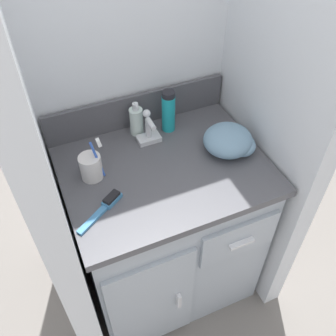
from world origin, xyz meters
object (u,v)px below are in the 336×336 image
toothbrush_cup (91,167)px  hairbrush (105,206)px  soap_dispenser (136,121)px  hand_towel (231,141)px  shaving_cream_can (168,111)px

toothbrush_cup → hairbrush: toothbrush_cup is taller
soap_dispenser → hairbrush: 0.40m
hairbrush → hand_towel: size_ratio=0.94×
hairbrush → hand_towel: bearing=-24.1°
toothbrush_cup → shaving_cream_can: shaving_cream_can is taller
soap_dispenser → hairbrush: bearing=-125.3°
toothbrush_cup → soap_dispenser: bearing=36.2°
toothbrush_cup → hairbrush: 0.16m
soap_dispenser → shaving_cream_can: (0.12, -0.03, 0.03)m
toothbrush_cup → soap_dispenser: size_ratio=1.19×
soap_dispenser → hand_towel: 0.37m
soap_dispenser → toothbrush_cup: bearing=-143.8°
soap_dispenser → hairbrush: soap_dispenser is taller
toothbrush_cup → soap_dispenser: toothbrush_cup is taller
toothbrush_cup → hairbrush: size_ratio=0.97×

